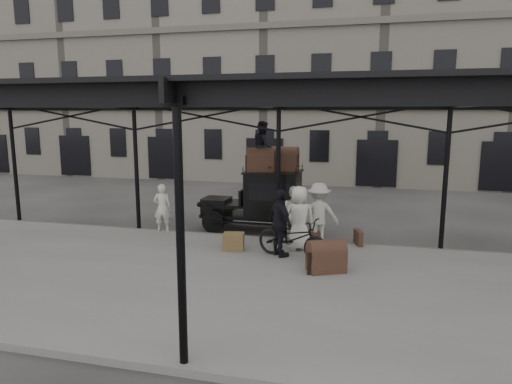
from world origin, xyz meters
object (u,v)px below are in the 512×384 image
at_px(steamer_trunk_platform, 326,258).
at_px(porter_left, 162,208).
at_px(taxi, 264,198).
at_px(steamer_trunk_roof_near, 261,162).
at_px(bicycle, 293,238).
at_px(porter_official, 280,223).

bearing_deg(steamer_trunk_platform, porter_left, 130.08).
distance_m(taxi, steamer_trunk_roof_near, 1.34).
distance_m(bicycle, steamer_trunk_roof_near, 3.85).
relative_size(porter_left, steamer_trunk_roof_near, 1.78).
height_order(porter_official, steamer_trunk_platform, porter_official).
bearing_deg(bicycle, steamer_trunk_roof_near, 48.12).
relative_size(taxi, porter_left, 2.20).
height_order(taxi, porter_left, taxi).
bearing_deg(porter_official, taxi, -20.08).
bearing_deg(steamer_trunk_platform, bicycle, 114.39).
bearing_deg(porter_official, bicycle, -142.14).
height_order(porter_official, bicycle, porter_official).
bearing_deg(steamer_trunk_roof_near, porter_left, -171.23).
bearing_deg(bicycle, steamer_trunk_platform, -110.98).
bearing_deg(porter_left, bicycle, 145.52).
bearing_deg(steamer_trunk_roof_near, taxi, 60.19).
bearing_deg(taxi, bicycle, -64.21).
xyz_separation_m(porter_official, steamer_trunk_platform, (1.39, -0.93, -0.62)).
distance_m(porter_left, bicycle, 5.14).
bearing_deg(steamer_trunk_roof_near, bicycle, -72.92).
bearing_deg(porter_left, taxi, -170.06).
distance_m(taxi, bicycle, 3.63).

